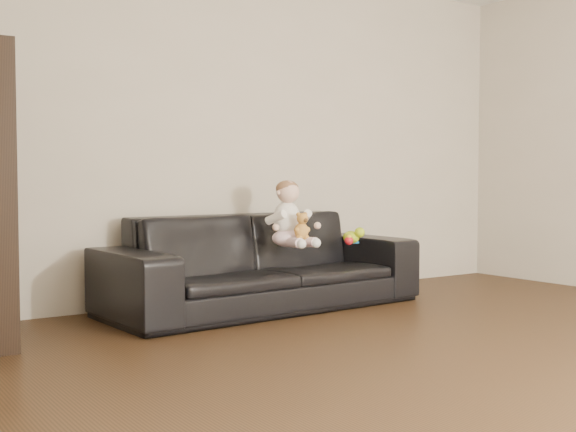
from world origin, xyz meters
TOP-DOWN VIEW (x-y plane):
  - floor at (0.00, 0.00)m, footprint 5.50×5.50m
  - wall_back at (0.00, 2.75)m, footprint 5.00×0.00m
  - wall_left at (-2.50, 0.00)m, footprint 0.00×5.50m
  - sofa at (-0.30, 2.25)m, footprint 2.34×1.04m
  - baby at (-0.16, 2.13)m, footprint 0.32×0.40m
  - teddy_bear at (-0.15, 1.98)m, footprint 0.11×0.11m
  - toy_green at (0.38, 2.10)m, footprint 0.14×0.16m
  - toy_rattle at (0.30, 2.02)m, footprint 0.07×0.07m
  - toy_blue_disc at (0.42, 2.13)m, footprint 0.11×0.11m

SIDE VIEW (x-z plane):
  - floor at x=0.00m, z-range 0.00..0.00m
  - sofa at x=-0.30m, z-range 0.00..0.67m
  - toy_blue_disc at x=0.42m, z-range 0.44..0.45m
  - toy_rattle at x=0.30m, z-range 0.44..0.50m
  - toy_green at x=0.38m, z-range 0.44..0.54m
  - teddy_bear at x=-0.15m, z-range 0.50..0.69m
  - baby at x=-0.16m, z-range 0.41..0.88m
  - wall_back at x=0.00m, z-range -1.20..3.80m
  - wall_left at x=-2.50m, z-range -1.45..4.05m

